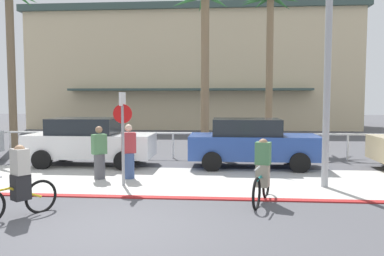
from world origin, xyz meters
The scene contains 16 objects.
ground_plane centered at (0.00, 10.00, 0.00)m, with size 80.00×80.00×0.00m, color #4C4C51.
sidewalk_strip centered at (0.00, 4.20, 0.01)m, with size 44.00×4.00×0.02m, color beige.
curb_paint centered at (0.00, 2.20, 0.01)m, with size 44.00×0.24×0.03m, color maroon.
building_backdrop centered at (-0.56, 27.16, 4.69)m, with size 25.70×11.73×9.35m.
rail_fence centered at (0.00, 8.50, 0.84)m, with size 22.70×0.08×1.04m.
stop_sign_bike_lane centered at (-0.71, 3.40, 1.68)m, with size 0.52×0.56×2.56m.
streetlight_curb centered at (4.74, 3.45, 4.28)m, with size 0.24×2.54×7.50m.
palm_tree_1 centered at (-7.87, 10.71, 5.84)m, with size 3.16×3.18×7.59m.
palm_tree_2 centered at (1.20, 10.15, 5.26)m, with size 3.22×3.17×6.99m.
palm_tree_3 centered at (4.33, 13.61, 5.90)m, with size 2.99×2.94×7.74m.
car_white_1 centered at (-2.73, 6.56, 0.87)m, with size 4.40×2.02×1.69m.
car_blue_2 centered at (2.99, 6.61, 0.87)m, with size 4.40×2.02×1.69m.
cyclist_teal_0 centered at (2.92, 2.06, 0.69)m, with size 0.58×1.76×1.50m.
cyclist_yellow_1 centered at (-2.09, 0.46, 0.69)m, with size 1.11×1.52×1.50m.
pedestrian_0 centered at (-1.63, 4.22, 0.72)m, with size 0.47×0.45×1.58m.
pedestrian_1 centered at (-0.78, 4.34, 0.75)m, with size 0.47×0.42×1.63m.
Camera 1 is at (2.03, -7.07, 2.41)m, focal length 37.01 mm.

